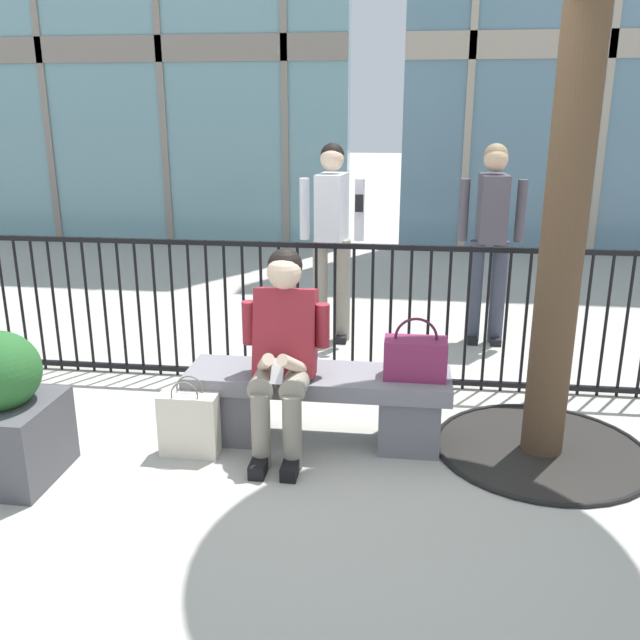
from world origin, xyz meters
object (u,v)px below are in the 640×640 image
at_px(stone_bench, 318,399).
at_px(handbag_on_bench, 415,357).
at_px(seated_person_with_phone, 283,347).
at_px(bystander_at_railing, 332,228).
at_px(shopping_bag, 189,424).
at_px(planter, 2,412).
at_px(bystander_further_back, 491,229).

distance_m(stone_bench, handbag_on_bench, 0.66).
bearing_deg(seated_person_with_phone, bystander_at_railing, 88.67).
height_order(stone_bench, shopping_bag, shopping_bag).
relative_size(seated_person_with_phone, handbag_on_bench, 3.27).
bearing_deg(handbag_on_bench, stone_bench, 179.01).
height_order(seated_person_with_phone, handbag_on_bench, seated_person_with_phone).
bearing_deg(planter, handbag_on_bench, 16.41).
bearing_deg(stone_bench, planter, -158.00).
bearing_deg(bystander_at_railing, planter, -119.91).
relative_size(stone_bench, planter, 1.88).
bearing_deg(bystander_further_back, shopping_bag, -129.36).
bearing_deg(handbag_on_bench, bystander_further_back, 73.24).
distance_m(stone_bench, bystander_further_back, 2.51).
bearing_deg(planter, bystander_at_railing, 60.09).
distance_m(bystander_further_back, planter, 4.01).
height_order(handbag_on_bench, bystander_at_railing, bystander_at_railing).
relative_size(shopping_bag, bystander_at_railing, 0.28).
relative_size(stone_bench, seated_person_with_phone, 1.32).
xyz_separation_m(shopping_bag, planter, (-0.92, -0.38, 0.20)).
xyz_separation_m(stone_bench, shopping_bag, (-0.73, -0.29, -0.07)).
bearing_deg(bystander_further_back, seated_person_with_phone, -122.32).
xyz_separation_m(stone_bench, bystander_at_railing, (-0.14, 1.96, 0.73)).
distance_m(stone_bench, seated_person_with_phone, 0.44).
xyz_separation_m(stone_bench, seated_person_with_phone, (-0.19, -0.13, 0.38)).
bearing_deg(shopping_bag, bystander_further_back, 50.64).
bearing_deg(seated_person_with_phone, bystander_further_back, 57.68).
relative_size(shopping_bag, planter, 0.57).
relative_size(seated_person_with_phone, shopping_bag, 2.50).
bearing_deg(planter, seated_person_with_phone, 20.19).
bearing_deg(shopping_bag, handbag_on_bench, 11.92).
bearing_deg(bystander_further_back, handbag_on_bench, -106.76).
xyz_separation_m(bystander_further_back, planter, (-2.86, -2.74, -0.61)).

